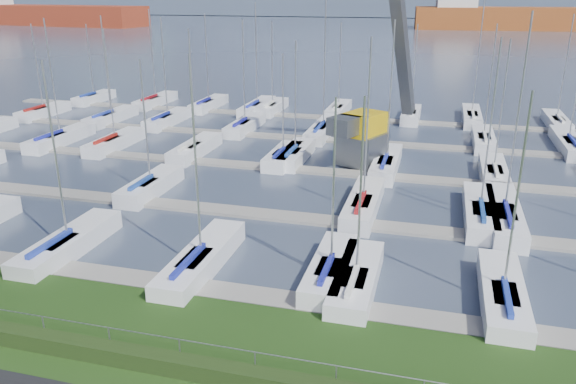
% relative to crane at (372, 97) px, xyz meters
% --- Properties ---
extents(water, '(800.00, 540.00, 0.20)m').
position_rel_crane_xyz_m(water, '(-2.30, 230.19, -5.73)').
color(water, '#3F495C').
extents(hedge, '(80.00, 0.70, 0.70)m').
position_rel_crane_xyz_m(hedge, '(-2.30, -30.21, -4.98)').
color(hedge, '#223513').
rests_on(hedge, grass).
extents(fence, '(80.00, 0.04, 0.04)m').
position_rel_crane_xyz_m(fence, '(-2.30, -29.81, -4.13)').
color(fence, gray).
rests_on(fence, grass).
extents(foothill, '(900.00, 80.00, 12.00)m').
position_rel_crane_xyz_m(foothill, '(-2.30, 300.19, 0.67)').
color(foothill, '#475367').
rests_on(foothill, water).
extents(docks, '(90.00, 41.60, 0.25)m').
position_rel_crane_xyz_m(docks, '(-2.30, -3.81, -5.55)').
color(docks, slate).
rests_on(docks, water).
extents(crane, '(6.23, 13.47, 22.35)m').
position_rel_crane_xyz_m(crane, '(0.00, 0.00, 0.00)').
color(crane, '#595D61').
rests_on(crane, water).
extents(cargo_ship_west, '(91.78, 29.13, 21.50)m').
position_rel_crane_xyz_m(cargo_ship_west, '(-159.50, 163.47, -1.69)').
color(cargo_ship_west, maroon).
rests_on(cargo_ship_west, water).
extents(cargo_ship_mid, '(97.23, 25.16, 21.50)m').
position_rel_crane_xyz_m(cargo_ship_mid, '(37.50, 184.00, -1.76)').
color(cargo_ship_mid, brown).
rests_on(cargo_ship_mid, water).
extents(sailboat_fleet, '(75.07, 50.13, 13.48)m').
position_rel_crane_xyz_m(sailboat_fleet, '(-3.98, -0.84, 0.08)').
color(sailboat_fleet, navy).
rests_on(sailboat_fleet, water).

